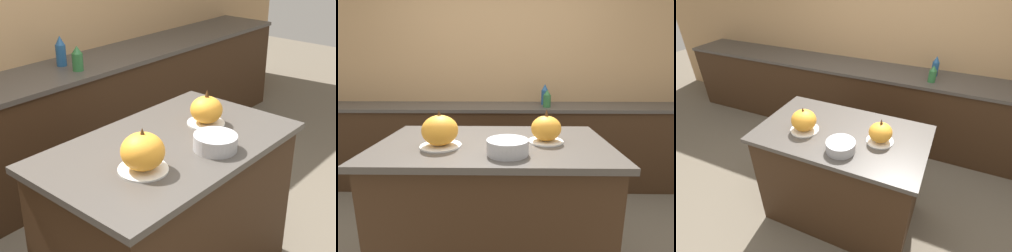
# 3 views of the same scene
# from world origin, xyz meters

# --- Properties ---
(ground_plane) EXTENTS (12.00, 12.00, 0.00)m
(ground_plane) POSITION_xyz_m (0.00, 0.00, 0.00)
(ground_plane) COLOR #665B4C
(wall_back) EXTENTS (8.00, 0.06, 2.50)m
(wall_back) POSITION_xyz_m (0.00, 1.76, 1.25)
(wall_back) COLOR tan
(wall_back) RESTS_ON ground_plane
(kitchen_island) EXTENTS (1.34, 0.79, 0.94)m
(kitchen_island) POSITION_xyz_m (0.00, 0.00, 0.47)
(kitchen_island) COLOR #382314
(kitchen_island) RESTS_ON ground_plane
(back_counter) EXTENTS (6.00, 0.60, 0.93)m
(back_counter) POSITION_xyz_m (0.00, 1.43, 0.46)
(back_counter) COLOR #382314
(back_counter) RESTS_ON ground_plane
(pumpkin_cake_left) EXTENTS (0.23, 0.23, 0.20)m
(pumpkin_cake_left) POSITION_xyz_m (-0.28, -0.09, 1.02)
(pumpkin_cake_left) COLOR white
(pumpkin_cake_left) RESTS_ON kitchen_island
(pumpkin_cake_right) EXTENTS (0.20, 0.20, 0.20)m
(pumpkin_cake_right) POSITION_xyz_m (0.31, 0.01, 1.01)
(pumpkin_cake_right) COLOR white
(pumpkin_cake_right) RESTS_ON kitchen_island
(bottle_tall) EXTENTS (0.08, 0.08, 0.23)m
(bottle_tall) POSITION_xyz_m (0.49, 1.51, 1.04)
(bottle_tall) COLOR #235184
(bottle_tall) RESTS_ON back_counter
(bottle_short) EXTENTS (0.08, 0.08, 0.19)m
(bottle_short) POSITION_xyz_m (0.49, 1.32, 1.02)
(bottle_short) COLOR #2D6B38
(bottle_short) RESTS_ON back_counter
(mixing_bowl) EXTENTS (0.21, 0.21, 0.08)m
(mixing_bowl) POSITION_xyz_m (0.09, -0.21, 0.98)
(mixing_bowl) COLOR #ADADB2
(mixing_bowl) RESTS_ON kitchen_island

